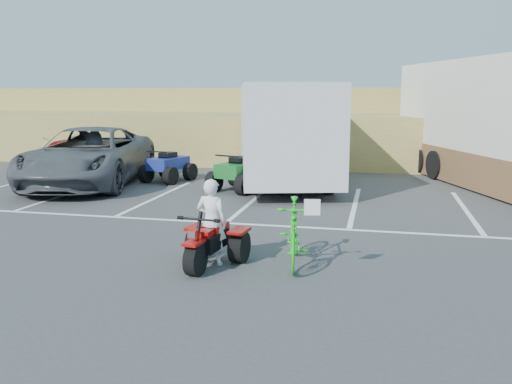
% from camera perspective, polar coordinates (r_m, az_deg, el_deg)
% --- Properties ---
extents(ground, '(100.00, 100.00, 0.00)m').
position_cam_1_polar(ground, '(9.85, -7.04, -6.48)').
color(ground, '#3C3C3F').
rests_on(ground, ground).
extents(parking_stripes, '(28.00, 5.16, 0.01)m').
position_cam_1_polar(parking_stripes, '(13.44, 2.34, -1.85)').
color(parking_stripes, white).
rests_on(parking_stripes, ground).
extents(grass_embankment, '(40.00, 8.50, 3.10)m').
position_cam_1_polar(grass_embankment, '(24.60, 5.26, 6.98)').
color(grass_embankment, olive).
rests_on(grass_embankment, ground).
extents(red_trike_atv, '(1.22, 1.53, 0.92)m').
position_cam_1_polar(red_trike_atv, '(9.14, -5.02, -7.80)').
color(red_trike_atv, '#9E0B09').
rests_on(red_trike_atv, ground).
extents(rider, '(0.57, 0.41, 1.45)m').
position_cam_1_polar(rider, '(9.07, -4.70, -3.15)').
color(rider, white).
rests_on(rider, ground).
extents(green_dirt_bike, '(0.78, 1.89, 1.10)m').
position_cam_1_polar(green_dirt_bike, '(9.09, 4.01, -4.25)').
color(green_dirt_bike, '#14BF19').
rests_on(green_dirt_bike, ground).
extents(grey_pickup, '(4.15, 6.89, 1.79)m').
position_cam_1_polar(grey_pickup, '(17.84, -17.16, 3.61)').
color(grey_pickup, '#4B4D53').
rests_on(grey_pickup, ground).
extents(red_car, '(1.67, 3.94, 1.33)m').
position_cam_1_polar(red_car, '(20.23, -19.13, 3.59)').
color(red_car, '#8E0A07').
rests_on(red_car, ground).
extents(cargo_trailer, '(4.31, 7.15, 3.12)m').
position_cam_1_polar(cargo_trailer, '(17.00, 3.07, 6.43)').
color(cargo_trailer, silver).
rests_on(cargo_trailer, ground).
extents(rv_motorhome, '(6.23, 10.92, 3.83)m').
position_cam_1_polar(rv_motorhome, '(17.83, 25.34, 5.56)').
color(rv_motorhome, silver).
rests_on(rv_motorhome, ground).
extents(quad_atv_blue, '(1.59, 1.88, 1.06)m').
position_cam_1_polar(quad_atv_blue, '(18.03, -9.18, 1.13)').
color(quad_atv_blue, navy).
rests_on(quad_atv_blue, ground).
extents(quad_atv_green, '(1.80, 2.06, 1.13)m').
position_cam_1_polar(quad_atv_green, '(16.08, -1.72, 0.16)').
color(quad_atv_green, '#155D21').
rests_on(quad_atv_green, ground).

